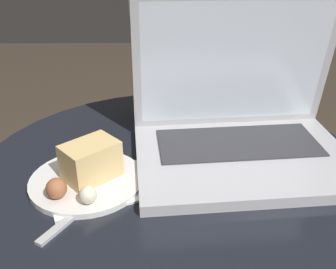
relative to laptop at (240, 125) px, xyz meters
name	(u,v)px	position (x,y,z in m)	size (l,w,h in m)	color
table	(173,241)	(-0.11, -0.05, -0.21)	(0.67, 0.67, 0.57)	#9E9EA3
napkin	(101,188)	(-0.23, -0.11, -0.05)	(0.18, 0.16, 0.00)	white
laptop	(240,125)	(0.00, 0.00, 0.00)	(0.38, 0.28, 0.26)	#B2B2B7
beer_glass	(149,59)	(-0.16, 0.15, 0.07)	(0.07, 0.07, 0.25)	gold
snack_plate	(87,172)	(-0.25, -0.09, -0.03)	(0.18, 0.18, 0.07)	silver
fork	(89,203)	(-0.24, -0.14, -0.05)	(0.10, 0.15, 0.00)	#B2B2B7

